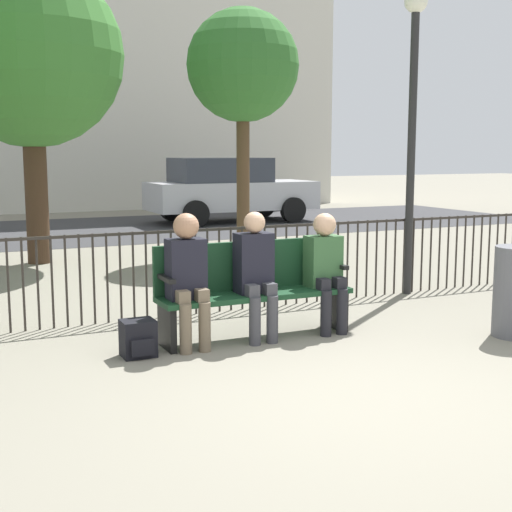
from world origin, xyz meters
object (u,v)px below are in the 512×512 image
Objects in this scene: backpack at (138,339)px; tree_1 at (30,56)px; seated_person_1 at (256,269)px; park_bench at (252,286)px; seated_person_2 at (326,265)px; tree_0 at (243,67)px; seated_person_0 at (188,272)px; parked_car_0 at (228,189)px; lamp_post at (413,97)px.

tree_1 is at bearing 89.86° from backpack.
seated_person_1 is 6.40m from tree_1.
tree_1 is at bearing 101.88° from park_bench.
seated_person_1 is 1.29m from backpack.
tree_0 reaches higher than seated_person_2.
park_bench is 1.56× the size of seated_person_1.
seated_person_0 is 0.74m from backpack.
seated_person_2 is 0.25× the size of tree_1.
tree_0 reaches higher than backpack.
seated_person_0 is at bearing -119.01° from tree_0.
park_bench is 6.05m from tree_0.
parked_car_0 is (5.40, 10.72, 0.68)m from backpack.
parked_car_0 is (4.22, 10.64, 0.16)m from seated_person_1.
tree_1 is (-1.16, 5.75, 2.56)m from seated_person_1.
tree_1 is (0.01, 5.83, 3.08)m from backpack.
seated_person_0 is 1.04× the size of seated_person_2.
seated_person_1 is 3.42m from lamp_post.
seated_person_1 is at bearing 3.80° from backpack.
tree_1 is (-0.48, 5.75, 2.54)m from seated_person_0.
parked_car_0 is at bearing 71.98° from seated_person_2.
tree_0 is at bearing 60.99° from seated_person_0.
lamp_post is (2.68, 1.20, 1.76)m from seated_person_1.
parked_car_0 is at bearing 68.35° from seated_person_1.
tree_1 is at bearing -137.74° from parked_car_0.
lamp_post is at bearing -49.87° from tree_1.
tree_1 is 6.00m from lamp_post.
seated_person_0 is at bearing -114.73° from parked_car_0.
lamp_post is at bearing -82.51° from tree_0.
seated_person_0 is at bearing -169.66° from park_bench.
seated_person_2 is (0.76, -0.00, -0.01)m from seated_person_1.
tree_0 is 4.02m from lamp_post.
tree_0 reaches higher than lamp_post.
parked_car_0 is at bearing 65.27° from seated_person_0.
tree_0 is at bearing -10.71° from tree_1.
tree_1 is at bearing 130.13° from lamp_post.
tree_0 is (2.84, 5.12, 2.46)m from seated_person_0.
seated_person_0 is at bearing -160.31° from lamp_post.
seated_person_2 is 11.19m from parked_car_0.
backpack is at bearing -161.62° from lamp_post.
seated_person_2 is 5.87m from tree_0.
parked_car_0 is (5.38, 4.89, -2.40)m from tree_1.
seated_person_0 is 0.68m from seated_person_1.
seated_person_0 is 0.33× the size of lamp_post.
seated_person_0 reaches higher than seated_person_2.
seated_person_2 is 0.29× the size of tree_0.
seated_person_1 is 3.76× the size of backpack.
seated_person_0 reaches higher than backpack.
tree_0 is 0.99× the size of parked_car_0.
seated_person_1 is at bearing -0.07° from seated_person_0.
tree_1 reaches higher than tree_0.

